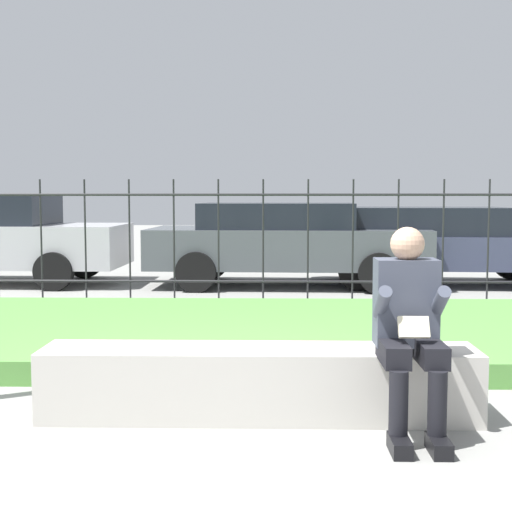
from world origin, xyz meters
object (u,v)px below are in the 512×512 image
object	(u,v)px
car_parked_center	(285,241)
car_parked_right	(437,243)
person_seated_reader	(409,322)
stone_bench	(259,386)

from	to	relation	value
car_parked_center	car_parked_right	xyz separation A→B (m)	(2.46, 0.19, -0.04)
person_seated_reader	stone_bench	bearing A→B (deg)	163.18
stone_bench	car_parked_center	bearing A→B (deg)	87.53
stone_bench	person_seated_reader	world-z (taller)	person_seated_reader
car_parked_right	car_parked_center	bearing A→B (deg)	-172.22
car_parked_center	car_parked_right	world-z (taller)	car_parked_center
stone_bench	car_parked_center	world-z (taller)	car_parked_center
person_seated_reader	car_parked_center	xyz separation A→B (m)	(-0.62, 7.12, 0.03)
car_parked_center	person_seated_reader	bearing A→B (deg)	-82.64
car_parked_center	car_parked_right	distance (m)	2.47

